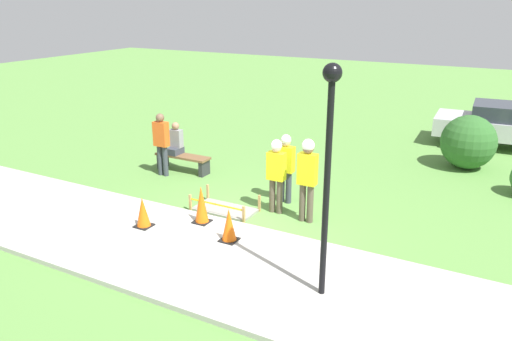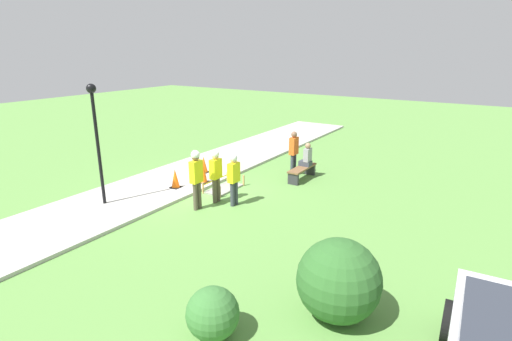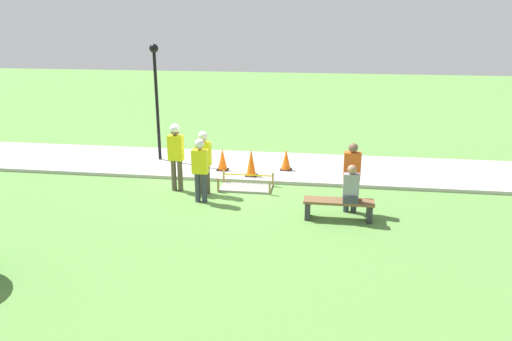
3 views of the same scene
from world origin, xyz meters
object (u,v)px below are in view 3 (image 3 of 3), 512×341
(worker_supervisor, at_px, (200,165))
(bystander_in_orange_shirt, at_px, (352,173))
(traffic_cone_sidewalk_edge, at_px, (222,159))
(worker_assistant, at_px, (176,151))
(lamppost_near, at_px, (156,85))
(park_bench, at_px, (338,206))
(worker_trainee, at_px, (203,157))
(traffic_cone_far_patch, at_px, (251,163))
(person_seated_on_bench, at_px, (351,187))
(traffic_cone_near_patch, at_px, (286,160))

(worker_supervisor, xyz_separation_m, bystander_in_orange_shirt, (-3.76, 0.14, 0.00))
(traffic_cone_sidewalk_edge, xyz_separation_m, worker_assistant, (0.89, 1.75, 0.69))
(traffic_cone_sidewalk_edge, relative_size, bystander_in_orange_shirt, 0.39)
(worker_supervisor, distance_m, lamppost_near, 4.34)
(worker_assistant, xyz_separation_m, lamppost_near, (1.38, -2.61, 1.40))
(lamppost_near, bearing_deg, worker_assistant, 117.95)
(traffic_cone_sidewalk_edge, bearing_deg, park_bench, 137.31)
(worker_assistant, bearing_deg, worker_trainee, 171.23)
(worker_assistant, bearing_deg, lamppost_near, -62.05)
(park_bench, height_order, bystander_in_orange_shirt, bystander_in_orange_shirt)
(traffic_cone_far_patch, distance_m, traffic_cone_sidewalk_edge, 1.06)
(park_bench, distance_m, worker_supervisor, 3.60)
(worker_assistant, bearing_deg, park_bench, 161.71)
(park_bench, xyz_separation_m, worker_trainee, (3.55, -1.31, 0.68))
(person_seated_on_bench, distance_m, worker_assistant, 4.84)
(traffic_cone_near_patch, relative_size, traffic_cone_sidewalk_edge, 0.96)
(traffic_cone_far_patch, bearing_deg, worker_assistant, 35.04)
(park_bench, bearing_deg, worker_trainee, -20.29)
(person_seated_on_bench, distance_m, worker_trainee, 4.05)
(traffic_cone_far_patch, height_order, worker_supervisor, worker_supervisor)
(traffic_cone_far_patch, bearing_deg, lamppost_near, -22.17)
(traffic_cone_near_patch, height_order, worker_assistant, worker_assistant)
(traffic_cone_near_patch, bearing_deg, worker_supervisor, 55.52)
(traffic_cone_near_patch, bearing_deg, worker_assistant, 36.18)
(traffic_cone_far_patch, relative_size, worker_trainee, 0.47)
(worker_trainee, bearing_deg, traffic_cone_sidewalk_edge, -93.10)
(traffic_cone_near_patch, bearing_deg, park_bench, 113.90)
(person_seated_on_bench, bearing_deg, park_bench, -10.98)
(traffic_cone_sidewalk_edge, xyz_separation_m, person_seated_on_bench, (-3.71, 3.23, 0.39))
(traffic_cone_far_patch, bearing_deg, person_seated_on_bench, 134.75)
(lamppost_near, bearing_deg, traffic_cone_near_patch, 172.33)
(person_seated_on_bench, relative_size, bystander_in_orange_shirt, 0.51)
(park_bench, height_order, worker_supervisor, worker_supervisor)
(worker_supervisor, height_order, worker_assistant, worker_assistant)
(bystander_in_orange_shirt, bearing_deg, worker_assistant, -11.13)
(worker_trainee, height_order, bystander_in_orange_shirt, bystander_in_orange_shirt)
(traffic_cone_near_patch, xyz_separation_m, lamppost_near, (4.18, -0.56, 2.11))
(person_seated_on_bench, relative_size, worker_assistant, 0.48)
(traffic_cone_near_patch, height_order, lamppost_near, lamppost_near)
(worker_trainee, bearing_deg, person_seated_on_bench, 160.31)
(bystander_in_orange_shirt, bearing_deg, worker_trainee, -11.61)
(person_seated_on_bench, height_order, bystander_in_orange_shirt, bystander_in_orange_shirt)
(worker_assistant, height_order, bystander_in_orange_shirt, worker_assistant)
(worker_assistant, relative_size, bystander_in_orange_shirt, 1.08)
(person_seated_on_bench, bearing_deg, worker_assistant, -17.89)
(traffic_cone_sidewalk_edge, height_order, worker_supervisor, worker_supervisor)
(traffic_cone_sidewalk_edge, bearing_deg, traffic_cone_far_patch, 154.60)
(worker_trainee, height_order, lamppost_near, lamppost_near)
(traffic_cone_sidewalk_edge, distance_m, park_bench, 4.69)
(bystander_in_orange_shirt, bearing_deg, lamppost_near, -30.35)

